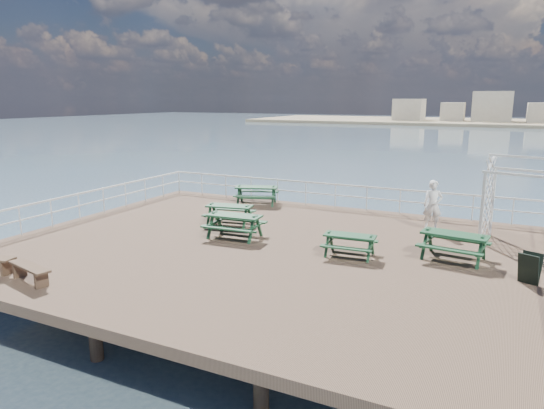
{
  "coord_description": "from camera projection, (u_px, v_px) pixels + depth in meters",
  "views": [
    {
      "loc": [
        6.99,
        -14.13,
        4.92
      ],
      "look_at": [
        -0.65,
        1.5,
        1.1
      ],
      "focal_mm": 32.0,
      "sensor_mm": 36.0,
      "label": 1
    }
  ],
  "objects": [
    {
      "name": "picnic_table_d",
      "position": [
        235.0,
        221.0,
        17.42
      ],
      "size": [
        2.04,
        1.69,
        0.95
      ],
      "rotation": [
        0.0,
        0.0,
        0.07
      ],
      "color": "#153B24",
      "rests_on": "ground"
    },
    {
      "name": "sandwich_board",
      "position": [
        529.0,
        269.0,
        13.06
      ],
      "size": [
        0.64,
        0.56,
        0.87
      ],
      "rotation": [
        0.0,
        0.0,
        -0.38
      ],
      "color": "black",
      "rests_on": "ground"
    },
    {
      "name": "picnic_table_e",
      "position": [
        350.0,
        240.0,
        15.38
      ],
      "size": [
        1.71,
        1.42,
        0.79
      ],
      "rotation": [
        0.0,
        0.0,
        0.07
      ],
      "color": "#153B24",
      "rests_on": "ground"
    },
    {
      "name": "railing",
      "position": [
        298.0,
        206.0,
        18.55
      ],
      "size": [
        17.77,
        13.76,
        1.1
      ],
      "color": "silver",
      "rests_on": "ground"
    },
    {
      "name": "flat_bench_far",
      "position": [
        30.0,
        270.0,
        13.18
      ],
      "size": [
        1.71,
        0.75,
        0.48
      ],
      "rotation": [
        0.0,
        0.0,
        -0.22
      ],
      "color": "brown",
      "rests_on": "ground"
    },
    {
      "name": "ground",
      "position": [
        270.0,
        251.0,
        16.48
      ],
      "size": [
        18.0,
        14.0,
        0.3
      ],
      "primitive_type": "cube",
      "color": "brown",
      "rests_on": "ground"
    },
    {
      "name": "trellis_arbor",
      "position": [
        523.0,
        206.0,
        16.33
      ],
      "size": [
        2.68,
        1.83,
        3.05
      ],
      "rotation": [
        0.0,
        0.0,
        -0.23
      ],
      "color": "silver",
      "rests_on": "ground"
    },
    {
      "name": "picnic_table_c",
      "position": [
        454.0,
        241.0,
        15.0
      ],
      "size": [
        2.13,
        1.8,
        0.95
      ],
      "rotation": [
        0.0,
        0.0,
        -0.12
      ],
      "color": "#153B24",
      "rests_on": "ground"
    },
    {
      "name": "picnic_table_b",
      "position": [
        257.0,
        191.0,
        22.93
      ],
      "size": [
        2.37,
        2.13,
        0.96
      ],
      "rotation": [
        0.0,
        0.0,
        0.33
      ],
      "color": "#153B24",
      "rests_on": "ground"
    },
    {
      "name": "sea_backdrop",
      "position": [
        535.0,
        119.0,
        128.85
      ],
      "size": [
        300.0,
        300.0,
        9.2
      ],
      "color": "#435A71",
      "rests_on": "ground"
    },
    {
      "name": "picnic_table_a",
      "position": [
        229.0,
        210.0,
        19.25
      ],
      "size": [
        2.04,
        1.76,
        0.88
      ],
      "rotation": [
        0.0,
        0.0,
        0.19
      ],
      "color": "#153B24",
      "rests_on": "ground"
    },
    {
      "name": "person",
      "position": [
        433.0,
        205.0,
        18.33
      ],
      "size": [
        0.79,
        0.61,
        1.91
      ],
      "primitive_type": "imported",
      "rotation": [
        0.0,
        0.0,
        0.24
      ],
      "color": "white",
      "rests_on": "ground"
    }
  ]
}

